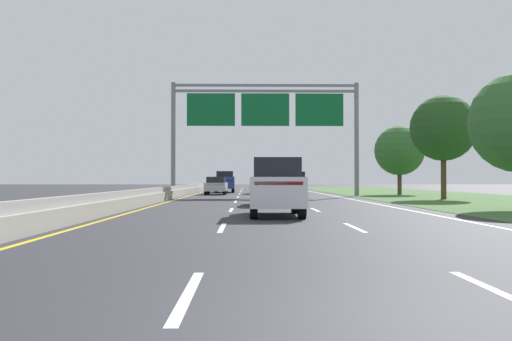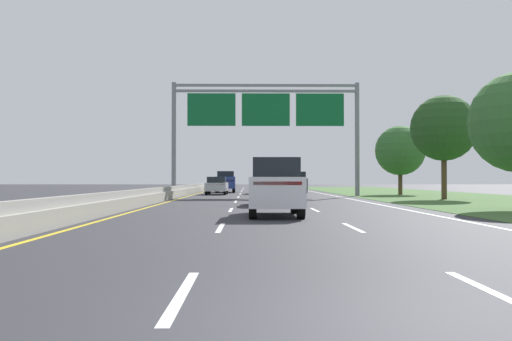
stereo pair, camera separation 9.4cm
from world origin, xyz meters
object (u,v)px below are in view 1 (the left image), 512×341
at_px(roadside_tree_far, 399,151).
at_px(car_white_centre_lane_suv, 276,186).
at_px(car_red_centre_lane_sedan, 260,185).
at_px(car_silver_left_lane_sedan, 216,185).
at_px(overhead_sign_gantry, 265,115).
at_px(roadside_tree_mid, 443,128).
at_px(car_grey_right_lane_suv, 295,182).
at_px(pickup_truck_blue, 225,182).
at_px(car_navy_centre_lane_sedan, 270,190).

bearing_deg(roadside_tree_far, car_white_centre_lane_suv, -113.79).
height_order(car_red_centre_lane_sedan, car_white_centre_lane_suv, car_white_centre_lane_suv).
distance_m(car_silver_left_lane_sedan, roadside_tree_far, 16.31).
bearing_deg(overhead_sign_gantry, car_silver_left_lane_sedan, 130.45).
bearing_deg(roadside_tree_mid, car_red_centre_lane_sedan, 130.09).
bearing_deg(car_grey_right_lane_suv, roadside_tree_far, -135.70).
bearing_deg(pickup_truck_blue, roadside_tree_far, -122.96).
bearing_deg(car_white_centre_lane_suv, car_grey_right_lane_suv, -5.49).
xyz_separation_m(car_white_centre_lane_suv, roadside_tree_far, (12.18, 27.63, 2.75)).
height_order(car_grey_right_lane_suv, car_red_centre_lane_sedan, car_grey_right_lane_suv).
bearing_deg(roadside_tree_far, roadside_tree_mid, -90.30).
bearing_deg(car_navy_centre_lane_sedan, car_grey_right_lane_suv, -8.73).
bearing_deg(car_white_centre_lane_suv, car_red_centre_lane_sedan, 0.38).
bearing_deg(car_navy_centre_lane_sedan, car_silver_left_lane_sedan, 9.72).
xyz_separation_m(car_navy_centre_lane_sedan, roadside_tree_mid, (12.02, 8.28, 3.96)).
distance_m(car_grey_right_lane_suv, car_white_centre_lane_suv, 36.21).
bearing_deg(car_grey_right_lane_suv, car_navy_centre_lane_sedan, 171.71).
distance_m(car_navy_centre_lane_sedan, roadside_tree_mid, 15.13).
relative_size(overhead_sign_gantry, car_silver_left_lane_sedan, 3.40).
relative_size(car_grey_right_lane_suv, car_silver_left_lane_sedan, 1.07).
height_order(pickup_truck_blue, car_white_centre_lane_suv, pickup_truck_blue).
height_order(overhead_sign_gantry, car_white_centre_lane_suv, overhead_sign_gantry).
bearing_deg(car_silver_left_lane_sedan, overhead_sign_gantry, -138.59).
bearing_deg(car_red_centre_lane_sedan, roadside_tree_mid, -138.87).
bearing_deg(car_red_centre_lane_sedan, car_silver_left_lane_sedan, 118.31).
xyz_separation_m(car_red_centre_lane_sedan, roadside_tree_mid, (12.00, -14.26, 3.96)).
bearing_deg(car_red_centre_lane_sedan, car_navy_centre_lane_sedan, -179.01).
xyz_separation_m(pickup_truck_blue, car_navy_centre_lane_sedan, (3.47, -28.84, -0.26)).
xyz_separation_m(car_grey_right_lane_suv, roadside_tree_mid, (8.29, -19.38, 3.68)).
height_order(overhead_sign_gantry, pickup_truck_blue, overhead_sign_gantry).
bearing_deg(car_white_centre_lane_suv, overhead_sign_gantry, -0.33).
bearing_deg(car_navy_centre_lane_sedan, roadside_tree_mid, -56.46).
bearing_deg(car_silver_left_lane_sedan, car_red_centre_lane_sedan, -61.77).
bearing_deg(overhead_sign_gantry, car_red_centre_lane_sedan, 92.23).
height_order(car_navy_centre_lane_sedan, car_white_centre_lane_suv, car_white_centre_lane_suv).
relative_size(overhead_sign_gantry, roadside_tree_far, 2.51).
distance_m(pickup_truck_blue, car_white_centre_lane_suv, 37.33).
distance_m(overhead_sign_gantry, car_red_centre_lane_sedan, 8.96).
height_order(car_grey_right_lane_suv, car_silver_left_lane_sedan, car_grey_right_lane_suv).
bearing_deg(roadside_tree_mid, car_grey_right_lane_suv, 113.15).
relative_size(pickup_truck_blue, roadside_tree_far, 0.91).
height_order(roadside_tree_mid, roadside_tree_far, roadside_tree_mid).
xyz_separation_m(car_navy_centre_lane_sedan, car_red_centre_lane_sedan, (0.02, 22.55, 0.00)).
bearing_deg(car_red_centre_lane_sedan, pickup_truck_blue, 30.06).
bearing_deg(car_silver_left_lane_sedan, pickup_truck_blue, -1.96).
bearing_deg(car_grey_right_lane_suv, car_white_centre_lane_suv, 173.32).
relative_size(car_silver_left_lane_sedan, car_red_centre_lane_sedan, 1.00).
xyz_separation_m(overhead_sign_gantry, car_silver_left_lane_sedan, (-4.19, 4.91, -5.68)).
relative_size(car_grey_right_lane_suv, roadside_tree_mid, 0.67).
xyz_separation_m(pickup_truck_blue, car_silver_left_lane_sedan, (-0.42, -8.31, -0.26)).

